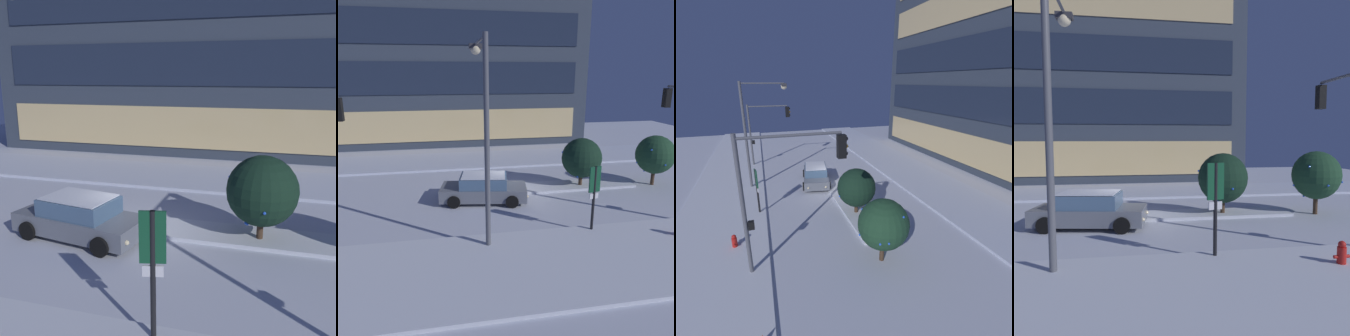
# 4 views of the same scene
# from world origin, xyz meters

# --- Properties ---
(ground) EXTENTS (52.00, 52.00, 0.00)m
(ground) POSITION_xyz_m (0.00, 0.00, 0.00)
(ground) COLOR silver
(curb_strip_near) EXTENTS (52.00, 5.20, 0.14)m
(curb_strip_near) POSITION_xyz_m (0.00, -7.81, 0.07)
(curb_strip_near) COLOR silver
(curb_strip_near) RESTS_ON ground
(curb_strip_far) EXTENTS (52.00, 5.20, 0.14)m
(curb_strip_far) POSITION_xyz_m (0.00, 7.81, 0.07)
(curb_strip_far) COLOR silver
(curb_strip_far) RESTS_ON ground
(median_strip) EXTENTS (9.00, 1.80, 0.14)m
(median_strip) POSITION_xyz_m (3.10, 0.40, 0.07)
(median_strip) COLOR silver
(median_strip) RESTS_ON ground
(car_near) EXTENTS (4.86, 2.73, 1.49)m
(car_near) POSITION_xyz_m (-1.76, -1.04, 0.71)
(car_near) COLOR slate
(car_near) RESTS_ON ground
(street_lamp_arched) EXTENTS (0.56, 3.37, 8.07)m
(street_lamp_arched) POSITION_xyz_m (-2.22, -5.23, 5.25)
(street_lamp_arched) COLOR #565960
(street_lamp_arched) RESTS_ON ground
(parking_info_sign) EXTENTS (0.55, 0.18, 2.98)m
(parking_info_sign) POSITION_xyz_m (2.41, -5.59, 1.90)
(parking_info_sign) COLOR black
(parking_info_sign) RESTS_ON ground
(decorated_tree_median) EXTENTS (2.38, 2.38, 3.01)m
(decorated_tree_median) POSITION_xyz_m (4.31, 0.25, 1.81)
(decorated_tree_median) COLOR #473323
(decorated_tree_median) RESTS_ON ground
(decorated_tree_left_of_median) EXTENTS (2.35, 2.35, 3.09)m
(decorated_tree_left_of_median) POSITION_xyz_m (8.89, -0.18, 1.92)
(decorated_tree_left_of_median) COLOR #473323
(decorated_tree_left_of_median) RESTS_ON ground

